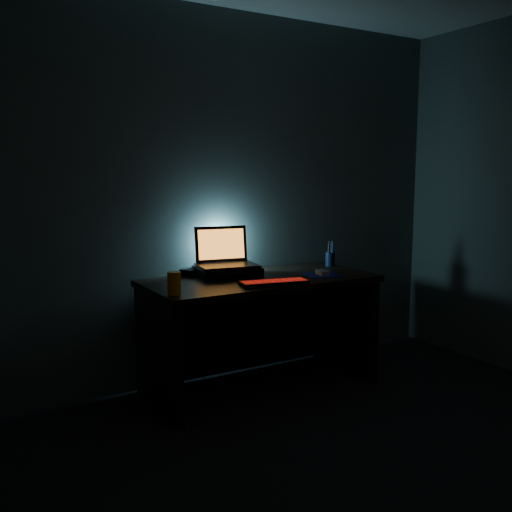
{
  "coord_description": "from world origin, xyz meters",
  "views": [
    {
      "loc": [
        -1.86,
        -1.5,
        1.42
      ],
      "look_at": [
        -0.06,
        1.57,
        0.9
      ],
      "focal_mm": 40.0,
      "sensor_mm": 36.0,
      "label": 1
    }
  ],
  "objects_px": {
    "pen_cup": "(330,259)",
    "router": "(192,272)",
    "keyboard": "(274,283)",
    "laptop": "(225,257)",
    "mouse": "(322,273)",
    "juice_glass": "(174,283)"
  },
  "relations": [
    {
      "from": "keyboard",
      "to": "router",
      "type": "bearing_deg",
      "value": 129.5
    },
    {
      "from": "router",
      "to": "mouse",
      "type": "bearing_deg",
      "value": -53.66
    },
    {
      "from": "pen_cup",
      "to": "laptop",
      "type": "bearing_deg",
      "value": 175.52
    },
    {
      "from": "pen_cup",
      "to": "router",
      "type": "xyz_separation_m",
      "value": [
        -1.03,
        0.16,
        -0.03
      ]
    },
    {
      "from": "laptop",
      "to": "mouse",
      "type": "xyz_separation_m",
      "value": [
        0.54,
        -0.35,
        -0.1
      ]
    },
    {
      "from": "mouse",
      "to": "juice_glass",
      "type": "distance_m",
      "value": 1.08
    },
    {
      "from": "pen_cup",
      "to": "router",
      "type": "bearing_deg",
      "value": 171.39
    },
    {
      "from": "laptop",
      "to": "juice_glass",
      "type": "relative_size",
      "value": 3.24
    },
    {
      "from": "keyboard",
      "to": "pen_cup",
      "type": "distance_m",
      "value": 0.83
    },
    {
      "from": "mouse",
      "to": "pen_cup",
      "type": "relative_size",
      "value": 1.01
    },
    {
      "from": "laptop",
      "to": "keyboard",
      "type": "relative_size",
      "value": 0.95
    },
    {
      "from": "mouse",
      "to": "router",
      "type": "relative_size",
      "value": 0.61
    },
    {
      "from": "keyboard",
      "to": "juice_glass",
      "type": "bearing_deg",
      "value": -172.99
    },
    {
      "from": "mouse",
      "to": "pen_cup",
      "type": "height_order",
      "value": "pen_cup"
    },
    {
      "from": "laptop",
      "to": "mouse",
      "type": "distance_m",
      "value": 0.65
    },
    {
      "from": "juice_glass",
      "to": "pen_cup",
      "type": "bearing_deg",
      "value": 14.36
    },
    {
      "from": "pen_cup",
      "to": "juice_glass",
      "type": "bearing_deg",
      "value": -165.64
    },
    {
      "from": "keyboard",
      "to": "juice_glass",
      "type": "relative_size",
      "value": 3.4
    },
    {
      "from": "mouse",
      "to": "router",
      "type": "height_order",
      "value": "router"
    },
    {
      "from": "keyboard",
      "to": "mouse",
      "type": "bearing_deg",
      "value": 24.37
    },
    {
      "from": "laptop",
      "to": "pen_cup",
      "type": "bearing_deg",
      "value": 4.5
    },
    {
      "from": "juice_glass",
      "to": "keyboard",
      "type": "bearing_deg",
      "value": -3.87
    }
  ]
}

